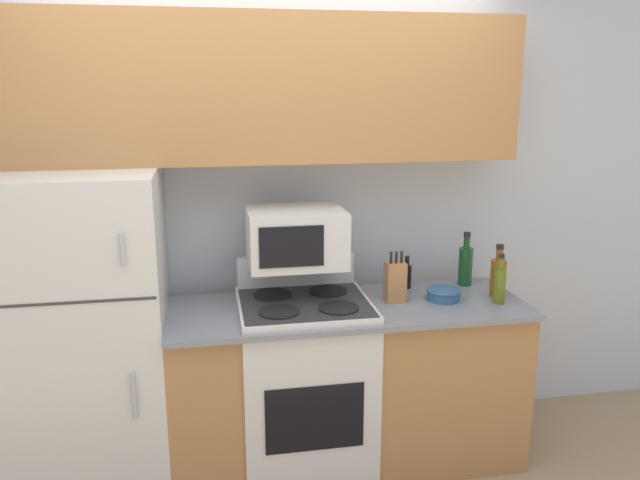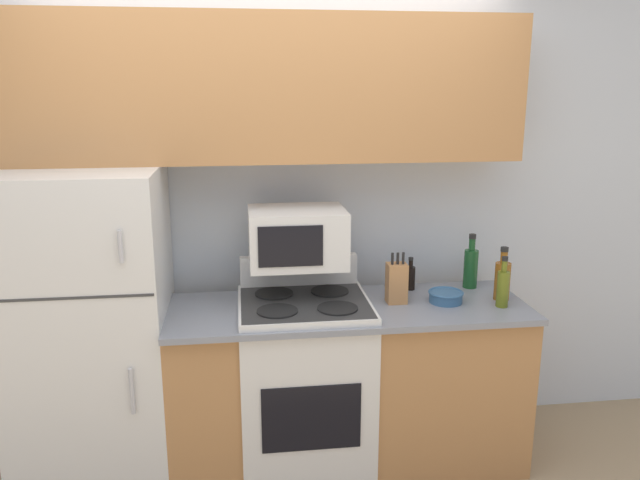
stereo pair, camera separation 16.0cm
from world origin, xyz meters
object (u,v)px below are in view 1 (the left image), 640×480
knife_block (395,281)px  bowl (443,294)px  microwave (296,237)px  stove (305,383)px  bottle_olive_oil (500,284)px  refrigerator (89,334)px  bottle_soy_sauce (407,275)px  bottle_wine_green (465,264)px  bottle_whiskey (498,276)px

knife_block → bowl: (0.25, -0.03, -0.07)m
microwave → stove: bearing=-76.5°
stove → bottle_olive_oil: 1.12m
refrigerator → stove: refrigerator is taller
bottle_soy_sauce → bottle_wine_green: bearing=-1.2°
refrigerator → bottle_soy_sauce: bearing=4.9°
bottle_olive_oil → bottle_whiskey: (0.04, 0.10, 0.01)m
bottle_olive_oil → refrigerator: bearing=174.8°
bowl → bottle_wine_green: size_ratio=0.60×
bottle_whiskey → bottle_olive_oil: bearing=-111.8°
refrigerator → bottle_soy_sauce: refrigerator is taller
stove → bottle_olive_oil: bearing=-6.7°
bottle_whiskey → bottle_soy_sauce: bearing=152.6°
refrigerator → bottle_whiskey: bearing=-2.2°
knife_block → stove: bearing=-178.1°
bowl → bottle_olive_oil: size_ratio=0.69×
bowl → bottle_olive_oil: bearing=-21.0°
stove → bowl: 0.85m
refrigerator → bottle_olive_oil: refrigerator is taller
bowl → stove: bearing=178.8°
knife_block → bottle_whiskey: size_ratio=0.95×
bottle_wine_green → bottle_olive_oil: 0.32m
knife_block → bottle_soy_sauce: 0.23m
stove → knife_block: bearing=1.9°
microwave → bowl: (0.75, -0.12, -0.31)m
microwave → bottle_whiskey: (1.05, -0.11, -0.23)m
bowl → microwave: bearing=171.2°
refrigerator → bowl: bearing=-2.7°
knife_block → microwave: bearing=170.4°
stove → bottle_whiskey: size_ratio=3.86×
bowl → knife_block: bearing=173.0°
refrigerator → stove: bearing=-3.8°
bottle_olive_oil → bottle_soy_sauce: bearing=139.8°
bottle_soy_sauce → bottle_olive_oil: bottle_olive_oil is taller
bottle_wine_green → bottle_whiskey: size_ratio=1.07×
stove → refrigerator: bearing=176.2°
bowl → bottle_soy_sauce: bearing=119.2°
stove → bottle_soy_sauce: size_ratio=6.01×
bowl → bottle_soy_sauce: (-0.13, 0.22, 0.04)m
stove → bottle_olive_oil: bottle_olive_oil is taller
knife_block → bottle_wine_green: 0.50m
refrigerator → knife_block: 1.53m
bottle_whiskey → refrigerator: bearing=177.8°
microwave → bottle_soy_sauce: microwave is taller
bottle_olive_oil → bottle_whiskey: bearing=68.2°
bottle_wine_green → bottle_whiskey: bottle_wine_green is taller
bottle_wine_green → stove: bearing=-167.8°
bowl → bottle_olive_oil: 0.29m
refrigerator → bottle_wine_green: size_ratio=5.30×
knife_block → bottle_olive_oil: bearing=-14.3°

